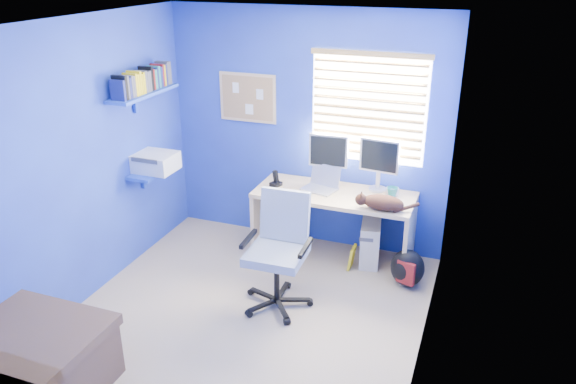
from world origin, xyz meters
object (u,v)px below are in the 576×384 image
(desk, at_px, (333,226))
(office_chair, at_px, (279,265))
(cat, at_px, (383,202))
(laptop, at_px, (320,180))
(tower_pc, at_px, (370,242))

(desk, bearing_deg, office_chair, -103.64)
(desk, height_order, office_chair, office_chair)
(desk, distance_m, cat, 0.72)
(laptop, bearing_deg, tower_pc, 18.35)
(laptop, distance_m, cat, 0.74)
(laptop, relative_size, tower_pc, 0.73)
(office_chair, bearing_deg, desk, 76.36)
(cat, relative_size, tower_pc, 0.87)
(desk, xyz_separation_m, tower_pc, (0.38, 0.07, -0.14))
(desk, relative_size, office_chair, 1.54)
(cat, bearing_deg, tower_pc, 109.93)
(office_chair, bearing_deg, tower_pc, 59.13)
(tower_pc, distance_m, office_chair, 1.21)
(cat, bearing_deg, office_chair, -143.70)
(desk, height_order, tower_pc, desk)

